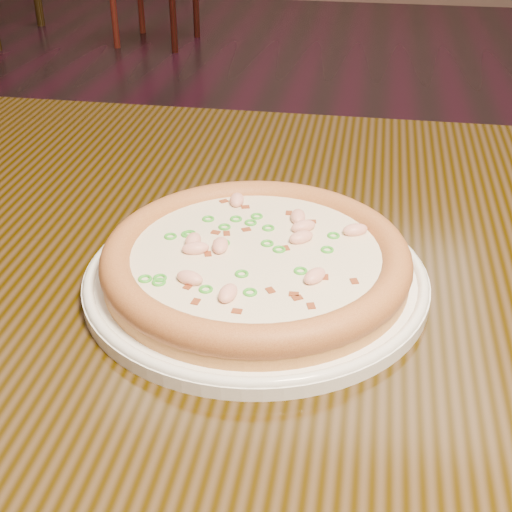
# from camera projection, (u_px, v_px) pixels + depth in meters

# --- Properties ---
(ground) EXTENTS (9.00, 9.00, 0.00)m
(ground) POSITION_uv_depth(u_px,v_px,m) (225.00, 476.00, 1.41)
(ground) COLOR black
(hero_table) EXTENTS (1.20, 0.80, 0.75)m
(hero_table) POSITION_uv_depth(u_px,v_px,m) (381.00, 350.00, 0.72)
(hero_table) COLOR black
(hero_table) RESTS_ON ground
(plate) EXTENTS (0.31, 0.31, 0.02)m
(plate) POSITION_uv_depth(u_px,v_px,m) (256.00, 276.00, 0.64)
(plate) COLOR white
(plate) RESTS_ON hero_table
(pizza) EXTENTS (0.27, 0.27, 0.03)m
(pizza) POSITION_uv_depth(u_px,v_px,m) (256.00, 259.00, 0.63)
(pizza) COLOR tan
(pizza) RESTS_ON plate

